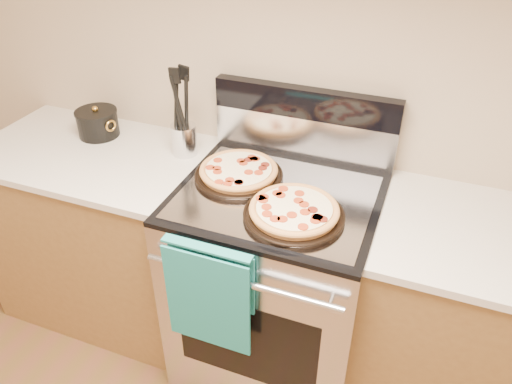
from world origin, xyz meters
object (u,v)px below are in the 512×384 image
(pepperoni_pizza_back, at_px, (239,172))
(saucepan, at_px, (98,124))
(utensil_crock, at_px, (184,139))
(pepperoni_pizza_front, at_px, (294,212))
(range_body, at_px, (276,284))

(pepperoni_pizza_back, bearing_deg, saucepan, 170.28)
(utensil_crock, xyz_separation_m, saucepan, (-0.45, 0.01, -0.01))
(pepperoni_pizza_front, height_order, saucepan, saucepan)
(pepperoni_pizza_front, height_order, utensil_crock, utensil_crock)
(range_body, distance_m, utensil_crock, 0.73)
(range_body, bearing_deg, pepperoni_pizza_front, -52.17)
(range_body, bearing_deg, pepperoni_pizza_back, 166.69)
(pepperoni_pizza_front, bearing_deg, pepperoni_pizza_back, 148.44)
(range_body, xyz_separation_m, saucepan, (-0.93, 0.17, 0.52))
(utensil_crock, bearing_deg, range_body, -18.53)
(range_body, xyz_separation_m, pepperoni_pizza_back, (-0.18, 0.04, 0.50))
(range_body, height_order, utensil_crock, utensil_crock)
(pepperoni_pizza_back, height_order, utensil_crock, utensil_crock)
(pepperoni_pizza_front, xyz_separation_m, utensil_crock, (-0.58, 0.29, 0.03))
(range_body, distance_m, saucepan, 1.07)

